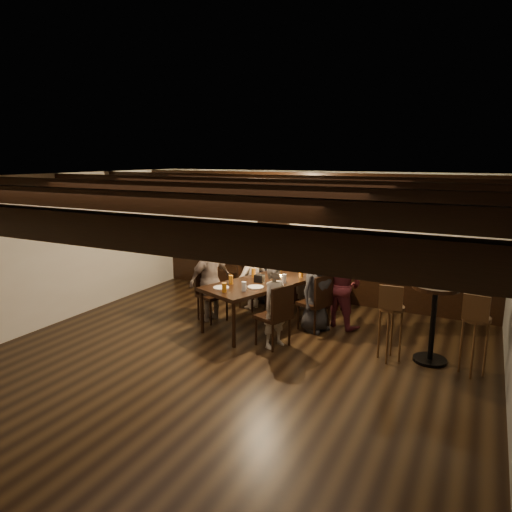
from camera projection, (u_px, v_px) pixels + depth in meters
The scene contains 27 objects.
room at pixel (271, 254), 7.55m from camera, with size 7.00×7.00×7.00m.
dining_table at pixel (262, 285), 7.22m from camera, with size 1.47×2.10×0.72m.
chair_left_near at pixel (252, 293), 8.11m from camera, with size 0.52×0.52×0.88m.
chair_left_far at pixel (212, 304), 7.51m from camera, with size 0.53×0.53×0.90m.
chair_right_near at pixel (314, 313), 7.08m from camera, with size 0.53×0.53×0.90m.
chair_right_far at pixel (274, 327), 6.48m from camera, with size 0.53×0.53×0.91m.
person_bench_left at pixel (263, 263), 8.45m from camera, with size 0.70×0.46×1.43m, color black.
person_bench_centre at pixel (305, 278), 7.93m from camera, with size 0.43×0.28×1.18m, color gray.
person_bench_right at pixel (343, 284), 7.17m from camera, with size 0.67×0.52×1.37m, color maroon.
person_left_near at pixel (251, 275), 8.06m from camera, with size 0.79×0.45×1.22m, color #BDAFA0.
person_left_far at pixel (210, 280), 7.45m from camera, with size 0.80×0.33×1.36m, color gray.
person_right_near at pixel (317, 291), 6.98m from camera, with size 0.63×0.41×1.28m, color black.
person_right_far at pixel (275, 306), 6.39m from camera, with size 0.43×0.28×1.19m, color gray.
pint_a at pixel (280, 267), 7.85m from camera, with size 0.07×0.07×0.14m, color #BF7219.
pint_b at pixel (301, 273), 7.44m from camera, with size 0.07×0.07×0.14m, color #BF7219.
pint_c at pixel (254, 273), 7.47m from camera, with size 0.07×0.07×0.14m, color #BF7219.
pint_d at pixel (284, 279), 7.11m from camera, with size 0.07×0.07×0.14m, color silver.
pint_e at pixel (231, 280), 7.05m from camera, with size 0.07×0.07×0.14m, color #BF7219.
pint_f at pixel (244, 286), 6.68m from camera, with size 0.07×0.07×0.14m, color silver.
pint_g at pixel (224, 288), 6.62m from camera, with size 0.07×0.07×0.14m, color #BF7219.
plate_near at pixel (221, 288), 6.84m from camera, with size 0.24×0.24×0.01m, color white.
plate_far at pixel (256, 287), 6.87m from camera, with size 0.24×0.24×0.01m, color white.
condiment_caddy at pixel (259, 278), 7.16m from camera, with size 0.15×0.10×0.12m, color black.
candle at pixel (280, 278), 7.31m from camera, with size 0.05×0.05×0.05m, color beige.
high_top_table at pixel (434, 312), 5.89m from camera, with size 0.59×0.59×1.05m.
bar_stool_left at pixel (390, 332), 6.00m from camera, with size 0.33×0.35×1.06m.
bar_stool_right at pixel (474, 344), 5.59m from camera, with size 0.33×0.35×1.06m.
Camera 1 is at (2.85, -4.47, 2.65)m, focal length 32.00 mm.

